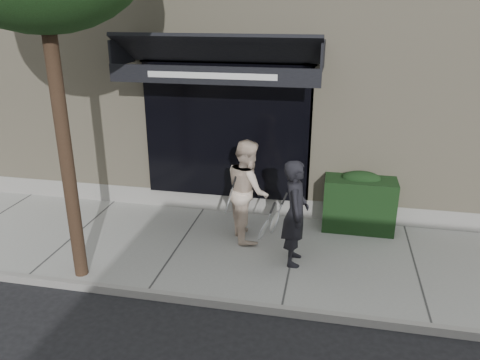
# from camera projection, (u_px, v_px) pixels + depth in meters

# --- Properties ---
(ground) EXTENTS (80.00, 80.00, 0.00)m
(ground) POSITION_uv_depth(u_px,v_px,m) (292.00, 260.00, 8.01)
(ground) COLOR black
(ground) RESTS_ON ground
(sidewalk) EXTENTS (20.00, 3.00, 0.12)m
(sidewalk) POSITION_uv_depth(u_px,v_px,m) (292.00, 257.00, 7.99)
(sidewalk) COLOR gray
(sidewalk) RESTS_ON ground
(curb) EXTENTS (20.00, 0.10, 0.14)m
(curb) POSITION_uv_depth(u_px,v_px,m) (281.00, 310.00, 6.57)
(curb) COLOR gray
(curb) RESTS_ON ground
(building_facade) EXTENTS (14.30, 8.04, 5.64)m
(building_facade) POSITION_uv_depth(u_px,v_px,m) (316.00, 64.00, 11.61)
(building_facade) COLOR tan
(building_facade) RESTS_ON ground
(hedge) EXTENTS (1.30, 0.70, 1.14)m
(hedge) POSITION_uv_depth(u_px,v_px,m) (359.00, 202.00, 8.72)
(hedge) COLOR black
(hedge) RESTS_ON sidewalk
(pedestrian_front) EXTENTS (0.78, 0.88, 1.75)m
(pedestrian_front) POSITION_uv_depth(u_px,v_px,m) (295.00, 213.00, 7.43)
(pedestrian_front) COLOR black
(pedestrian_front) RESTS_ON sidewalk
(pedestrian_back) EXTENTS (0.99, 1.09, 1.83)m
(pedestrian_back) POSITION_uv_depth(u_px,v_px,m) (248.00, 190.00, 8.25)
(pedestrian_back) COLOR beige
(pedestrian_back) RESTS_ON sidewalk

